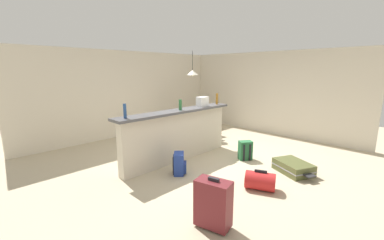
# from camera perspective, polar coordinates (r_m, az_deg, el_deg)

# --- Properties ---
(ground_plane) EXTENTS (13.00, 13.00, 0.05)m
(ground_plane) POSITION_cam_1_polar(r_m,az_deg,el_deg) (5.74, 3.35, -8.68)
(ground_plane) COLOR #BCAD8E
(wall_back) EXTENTS (6.60, 0.10, 2.50)m
(wall_back) POSITION_cam_1_polar(r_m,az_deg,el_deg) (7.77, -13.73, 6.02)
(wall_back) COLOR beige
(wall_back) RESTS_ON ground_plane
(wall_right) EXTENTS (0.10, 6.00, 2.50)m
(wall_right) POSITION_cam_1_polar(r_m,az_deg,el_deg) (8.10, 16.34, 6.10)
(wall_right) COLOR beige
(wall_right) RESTS_ON ground_plane
(partition_half_wall) EXTENTS (2.80, 0.20, 1.07)m
(partition_half_wall) POSITION_cam_1_polar(r_m,az_deg,el_deg) (5.37, -3.23, -3.84)
(partition_half_wall) COLOR beige
(partition_half_wall) RESTS_ON ground_plane
(bar_countertop) EXTENTS (2.96, 0.40, 0.05)m
(bar_countertop) POSITION_cam_1_polar(r_m,az_deg,el_deg) (5.25, -3.30, 2.04)
(bar_countertop) COLOR #4C4C51
(bar_countertop) RESTS_ON partition_half_wall
(bottle_blue) EXTENTS (0.06, 0.06, 0.26)m
(bottle_blue) POSITION_cam_1_polar(r_m,az_deg,el_deg) (4.49, -15.28, 2.02)
(bottle_blue) COLOR #284C89
(bottle_blue) RESTS_ON bar_countertop
(bottle_green) EXTENTS (0.07, 0.07, 0.23)m
(bottle_green) POSITION_cam_1_polar(r_m,az_deg,el_deg) (5.23, -2.72, 3.54)
(bottle_green) COLOR #2D6B38
(bottle_green) RESTS_ON bar_countertop
(bottle_amber) EXTENTS (0.06, 0.06, 0.27)m
(bottle_amber) POSITION_cam_1_polar(r_m,az_deg,el_deg) (6.13, 5.78, 4.89)
(bottle_amber) COLOR #9E661E
(bottle_amber) RESTS_ON bar_countertop
(grocery_bag) EXTENTS (0.26, 0.18, 0.22)m
(grocery_bag) POSITION_cam_1_polar(r_m,az_deg,el_deg) (5.78, 2.43, 4.29)
(grocery_bag) COLOR silver
(grocery_bag) RESTS_ON bar_countertop
(dining_table) EXTENTS (1.10, 0.80, 0.74)m
(dining_table) POSITION_cam_1_polar(r_m,az_deg,el_deg) (7.45, 0.38, 1.43)
(dining_table) COLOR brown
(dining_table) RESTS_ON ground_plane
(dining_chair_near_partition) EXTENTS (0.42, 0.42, 0.93)m
(dining_chair_near_partition) POSITION_cam_1_polar(r_m,az_deg,el_deg) (7.15, 3.34, -0.09)
(dining_chair_near_partition) COLOR black
(dining_chair_near_partition) RESTS_ON ground_plane
(pendant_lamp) EXTENTS (0.34, 0.34, 0.74)m
(pendant_lamp) POSITION_cam_1_polar(r_m,az_deg,el_deg) (7.40, 0.11, 10.94)
(pendant_lamp) COLOR black
(suitcase_flat_olive) EXTENTS (0.74, 0.89, 0.22)m
(suitcase_flat_olive) POSITION_cam_1_polar(r_m,az_deg,el_deg) (5.22, 22.41, -10.07)
(suitcase_flat_olive) COLOR #51562D
(suitcase_flat_olive) RESTS_ON ground_plane
(suitcase_upright_maroon) EXTENTS (0.33, 0.48, 0.67)m
(suitcase_upright_maroon) POSITION_cam_1_polar(r_m,az_deg,el_deg) (3.24, 4.93, -18.68)
(suitcase_upright_maroon) COLOR maroon
(suitcase_upright_maroon) RESTS_ON ground_plane
(duffel_bag_red) EXTENTS (0.47, 0.56, 0.34)m
(duffel_bag_red) POSITION_cam_1_polar(r_m,az_deg,el_deg) (4.35, 15.52, -13.43)
(duffel_bag_red) COLOR red
(duffel_bag_red) RESTS_ON ground_plane
(backpack_green) EXTENTS (0.34, 0.33, 0.42)m
(backpack_green) POSITION_cam_1_polar(r_m,az_deg,el_deg) (5.62, 12.20, -6.93)
(backpack_green) COLOR #286B3D
(backpack_green) RESTS_ON ground_plane
(backpack_blue) EXTENTS (0.34, 0.34, 0.42)m
(backpack_blue) POSITION_cam_1_polar(r_m,az_deg,el_deg) (4.75, -2.94, -10.13)
(backpack_blue) COLOR #233D93
(backpack_blue) RESTS_ON ground_plane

